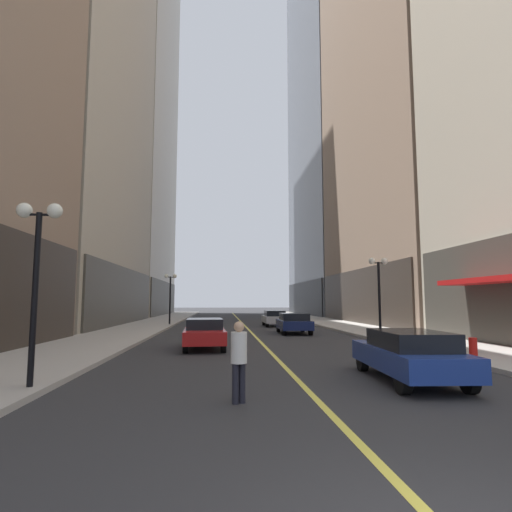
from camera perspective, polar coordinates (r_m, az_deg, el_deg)
ground_plane at (r=38.24m, az=-1.72°, el=-9.34°), size 200.00×200.00×0.00m
sidewalk_left at (r=38.68m, az=-14.18°, el=-9.01°), size 4.50×78.00×0.15m
sidewalk_right at (r=39.54m, az=10.46°, el=-9.03°), size 4.50×78.00×0.15m
lane_centre_stripe at (r=38.24m, az=-1.72°, el=-9.34°), size 0.16×70.00×0.01m
building_left_mid at (r=44.58m, az=-23.45°, el=20.58°), size 10.35×24.00×43.83m
building_left_far at (r=72.62m, az=-17.63°, el=20.64°), size 14.03×26.00×69.24m
building_right_far at (r=73.72m, az=11.32°, el=20.58°), size 12.83×26.00×70.51m
storefront_awning_right at (r=20.77m, az=29.72°, el=-2.93°), size 1.60×6.38×3.12m
car_blue at (r=11.96m, az=20.19°, el=-12.44°), size 2.00×4.61×1.32m
car_red at (r=18.84m, az=-7.08°, el=-10.36°), size 1.95×4.09×1.32m
car_navy at (r=27.41m, az=5.19°, el=-9.06°), size 1.99×4.13×1.32m
car_silver at (r=35.32m, az=2.53°, el=-8.44°), size 1.78×4.13×1.32m
pedestrian_in_white_shirt at (r=8.91m, az=-2.36°, el=-13.43°), size 0.46×0.46×1.67m
street_lamp_left_near at (r=11.11m, az=-27.77°, el=0.52°), size 1.06×0.36×4.43m
street_lamp_left_far at (r=36.48m, az=-11.66°, el=-4.25°), size 1.06×0.36×4.43m
street_lamp_right_mid at (r=23.35m, az=16.47°, el=-3.10°), size 1.06×0.36×4.43m
fire_hydrant_right at (r=17.00m, az=27.61°, el=-11.23°), size 0.28×0.28×0.80m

